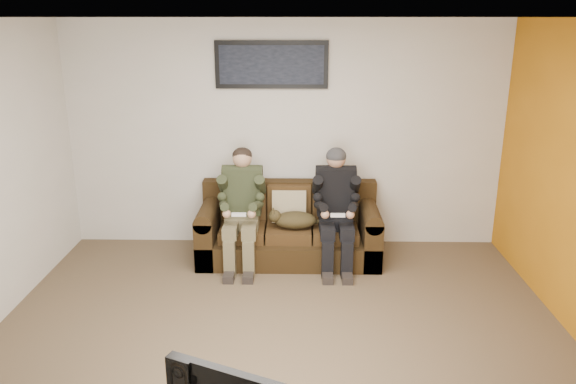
{
  "coord_description": "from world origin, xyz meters",
  "views": [
    {
      "loc": [
        0.15,
        -4.08,
        2.6
      ],
      "look_at": [
        0.05,
        1.2,
        0.95
      ],
      "focal_mm": 35.0,
      "sensor_mm": 36.0,
      "label": 1
    }
  ],
  "objects_px": {
    "cat": "(294,220)",
    "framed_poster": "(272,65)",
    "person_left": "(242,202)",
    "sofa": "(289,230)",
    "person_right": "(336,202)"
  },
  "relations": [
    {
      "from": "person_left",
      "to": "cat",
      "type": "relative_size",
      "value": 1.9
    },
    {
      "from": "sofa",
      "to": "person_left",
      "type": "bearing_deg",
      "value": -162.04
    },
    {
      "from": "framed_poster",
      "to": "sofa",
      "type": "bearing_deg",
      "value": -63.15
    },
    {
      "from": "sofa",
      "to": "person_right",
      "type": "distance_m",
      "value": 0.66
    },
    {
      "from": "framed_poster",
      "to": "cat",
      "type": "bearing_deg",
      "value": -66.42
    },
    {
      "from": "framed_poster",
      "to": "person_left",
      "type": "bearing_deg",
      "value": -118.9
    },
    {
      "from": "person_left",
      "to": "framed_poster",
      "type": "bearing_deg",
      "value": 61.1
    },
    {
      "from": "framed_poster",
      "to": "person_right",
      "type": "bearing_deg",
      "value": -38.28
    },
    {
      "from": "sofa",
      "to": "person_right",
      "type": "relative_size",
      "value": 1.57
    },
    {
      "from": "person_left",
      "to": "person_right",
      "type": "xyz_separation_m",
      "value": [
        1.02,
        0.0,
        0.0
      ]
    },
    {
      "from": "cat",
      "to": "framed_poster",
      "type": "bearing_deg",
      "value": 113.58
    },
    {
      "from": "person_left",
      "to": "sofa",
      "type": "bearing_deg",
      "value": 17.96
    },
    {
      "from": "person_right",
      "to": "person_left",
      "type": "bearing_deg",
      "value": -179.98
    },
    {
      "from": "person_left",
      "to": "person_right",
      "type": "distance_m",
      "value": 1.02
    },
    {
      "from": "sofa",
      "to": "framed_poster",
      "type": "distance_m",
      "value": 1.85
    }
  ]
}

